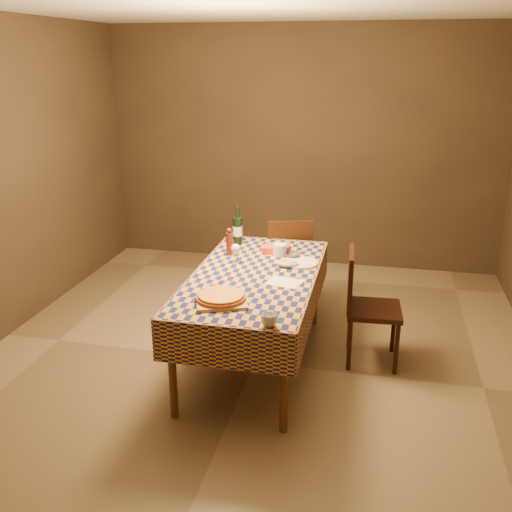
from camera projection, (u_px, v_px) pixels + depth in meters
name	position (u px, v px, depth m)	size (l,w,h in m)	color
room	(255.00, 200.00, 4.18)	(5.00, 5.10, 2.70)	brown
dining_table	(255.00, 283.00, 4.39)	(0.94, 1.84, 0.77)	brown
cutting_board	(221.00, 300.00, 3.88)	(0.34, 0.34, 0.02)	#A0814B
pizza	(221.00, 296.00, 3.87)	(0.44, 0.44, 0.03)	#8C3B17
pepper_mill	(229.00, 242.00, 4.76)	(0.07, 0.07, 0.24)	#531E13
bowl	(292.00, 255.00, 4.72)	(0.14, 0.14, 0.04)	#563F48
wine_glass	(236.00, 249.00, 4.59)	(0.08, 0.08, 0.15)	white
wine_bottle	(238.00, 230.00, 5.03)	(0.11, 0.11, 0.34)	black
deli_tub	(280.00, 250.00, 4.77)	(0.12, 0.12, 0.10)	silver
takeout_container	(276.00, 249.00, 4.84)	(0.22, 0.15, 0.05)	red
white_plate	(300.00, 263.00, 4.58)	(0.28, 0.28, 0.02)	white
tumbler	(269.00, 320.00, 3.52)	(0.10, 0.10, 0.08)	silver
flour_patch	(284.00, 282.00, 4.21)	(0.25, 0.19, 0.00)	white
flour_bag	(287.00, 263.00, 4.52)	(0.17, 0.13, 0.05)	#939FBC
chair_far	(289.00, 259.00, 5.43)	(0.52, 0.52, 0.93)	black
chair_right	(364.00, 301.00, 4.50)	(0.45, 0.44, 0.93)	black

